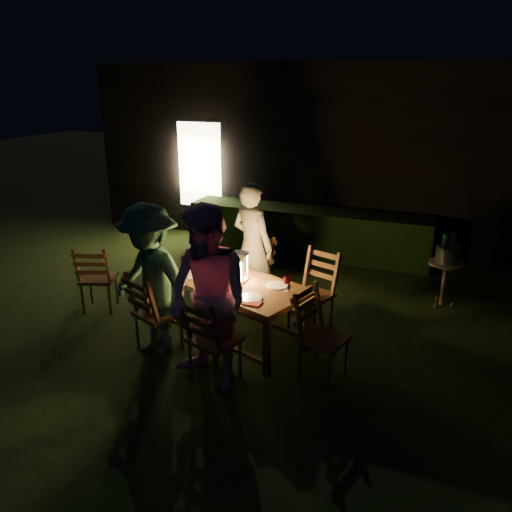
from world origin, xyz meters
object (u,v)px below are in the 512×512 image
at_px(dining_table, 234,287).
at_px(chair_far_right, 311,307).
at_px(person_opp_left, 151,282).
at_px(chair_spare, 99,289).
at_px(person_opp_right, 208,299).
at_px(lantern, 240,269).
at_px(chair_end, 322,351).
at_px(bottle_bucket_b, 452,250).
at_px(bottle_table, 218,265).
at_px(person_house_side, 252,246).
at_px(ice_bucket, 447,254).
at_px(chair_near_left, 158,326).
at_px(chair_far_left, 250,285).
at_px(side_table, 446,267).
at_px(chair_near_right, 214,354).
at_px(bottle_bucket_a, 444,251).

height_order(dining_table, chair_far_right, chair_far_right).
bearing_deg(person_opp_left, chair_spare, 171.88).
height_order(person_opp_right, lantern, person_opp_right).
relative_size(chair_end, bottle_bucket_b, 3.05).
bearing_deg(bottle_table, person_house_side, 84.27).
bearing_deg(ice_bucket, bottle_table, -143.47).
distance_m(chair_near_left, person_house_side, 1.68).
bearing_deg(chair_far_left, bottle_bucket_b, -131.04).
bearing_deg(ice_bucket, side_table, 63.43).
height_order(person_opp_left, ice_bucket, person_opp_left).
relative_size(chair_far_right, chair_end, 1.05).
xyz_separation_m(chair_far_left, bottle_bucket_b, (2.44, 1.07, 0.47)).
bearing_deg(chair_near_left, dining_table, 62.02).
bearing_deg(chair_far_left, person_house_side, -81.68).
bearing_deg(chair_near_left, chair_end, 26.93).
xyz_separation_m(chair_far_right, person_opp_left, (-1.47, -1.17, 0.55)).
distance_m(chair_near_right, chair_far_right, 1.55).
relative_size(ice_bucket, bottle_bucket_a, 0.94).
xyz_separation_m(chair_far_right, chair_end, (0.38, -0.96, -0.01)).
distance_m(chair_spare, bottle_bucket_b, 4.69).
bearing_deg(chair_far_left, chair_spare, 49.75).
height_order(chair_far_right, ice_bucket, chair_far_right).
relative_size(chair_near_right, side_table, 1.63).
distance_m(chair_far_right, ice_bucket, 2.04).
height_order(dining_table, chair_spare, chair_spare).
relative_size(chair_spare, bottle_bucket_b, 3.00).
distance_m(chair_end, side_table, 2.57).
height_order(chair_end, bottle_table, bottle_table).
xyz_separation_m(chair_near_right, person_opp_right, (-0.02, -0.05, 0.62)).
bearing_deg(side_table, chair_far_left, -156.67).
relative_size(chair_near_left, bottle_bucket_a, 3.12).
distance_m(chair_far_left, side_table, 2.62).
bearing_deg(bottle_table, bottle_bucket_b, 36.57).
relative_size(person_opp_left, bottle_bucket_b, 5.35).
bearing_deg(chair_near_left, bottle_table, 77.74).
bearing_deg(chair_far_left, bottle_table, 110.22).
bearing_deg(person_opp_left, chair_end, 25.97).
height_order(bottle_table, bottle_bucket_b, bottle_table).
distance_m(person_opp_left, bottle_bucket_a, 3.81).
xyz_separation_m(person_house_side, bottle_table, (-0.08, -0.84, 0.02)).
relative_size(person_house_side, person_opp_left, 0.99).
bearing_deg(person_opp_right, bottle_bucket_a, 73.46).
distance_m(chair_near_left, bottle_bucket_a, 3.79).
bearing_deg(person_opp_left, chair_far_left, 89.92).
xyz_separation_m(side_table, bottle_bucket_a, (-0.05, -0.04, 0.23)).
xyz_separation_m(chair_near_right, chair_spare, (-2.15, 0.92, -0.01)).
bearing_deg(chair_end, person_opp_left, -68.98).
bearing_deg(side_table, bottle_bucket_a, -141.34).
height_order(chair_end, chair_spare, chair_end).
xyz_separation_m(person_house_side, lantern, (0.22, -0.89, 0.04)).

